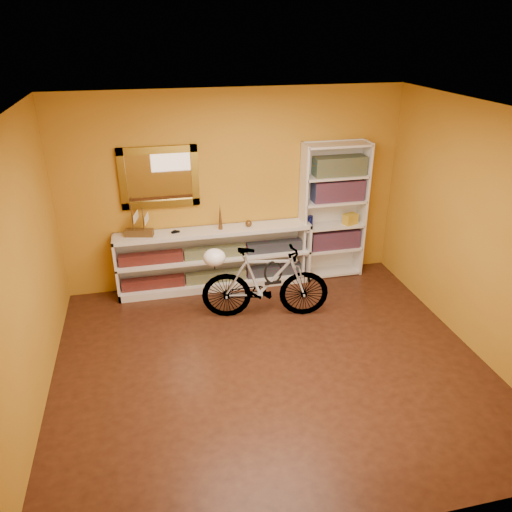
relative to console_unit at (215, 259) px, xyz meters
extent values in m
cube|color=black|center=(0.31, -1.81, -0.43)|extent=(4.50, 4.00, 0.01)
cube|color=silver|center=(0.31, -1.81, 2.18)|extent=(4.50, 4.00, 0.01)
cube|color=#B67B1B|center=(0.31, 0.19, 0.88)|extent=(4.50, 0.01, 2.60)
cube|color=#B67B1B|center=(-1.95, -1.81, 0.88)|extent=(0.01, 4.00, 2.60)
cube|color=#B67B1B|center=(2.56, -1.81, 0.88)|extent=(0.01, 4.00, 2.60)
cube|color=brown|center=(-0.64, 0.15, 1.12)|extent=(0.98, 0.06, 0.78)
cube|color=silver|center=(1.21, 0.17, -0.17)|extent=(0.09, 0.02, 0.09)
cube|color=black|center=(0.00, -0.02, -0.26)|extent=(2.50, 0.13, 0.14)
cube|color=navy|center=(0.00, -0.02, 0.11)|extent=(2.50, 0.13, 0.14)
imported|color=black|center=(-0.50, 0.00, 0.43)|extent=(0.00, 0.00, 0.00)
cone|color=brown|center=(0.09, 0.00, 0.60)|extent=(0.06, 0.06, 0.35)
sphere|color=brown|center=(0.46, 0.00, 0.47)|extent=(0.09, 0.09, 0.09)
cube|color=maroon|center=(1.70, 0.03, 0.12)|extent=(0.70, 0.22, 0.26)
cube|color=maroon|center=(1.70, 0.03, 0.83)|extent=(0.70, 0.22, 0.28)
cube|color=#194C57|center=(1.70, 0.03, 1.16)|extent=(0.70, 0.22, 0.25)
cylinder|color=navy|center=(1.33, 0.01, 0.42)|extent=(0.07, 0.07, 0.16)
cube|color=maroon|center=(1.45, 0.06, 1.14)|extent=(0.19, 0.19, 0.19)
cube|color=gold|center=(1.90, -0.01, 0.41)|extent=(0.22, 0.18, 0.15)
imported|color=silver|center=(0.48, -0.87, 0.04)|extent=(0.68, 1.62, 0.93)
ellipsoid|color=white|center=(-0.11, -0.76, 0.39)|extent=(0.27, 0.26, 0.20)
torus|color=black|center=(0.57, -0.89, 0.18)|extent=(0.23, 0.02, 0.23)
camera|label=1|loc=(-0.79, -5.92, 2.87)|focal=34.46mm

